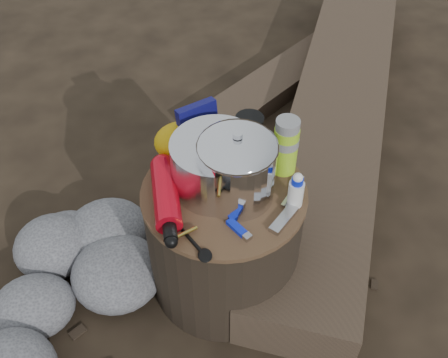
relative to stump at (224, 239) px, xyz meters
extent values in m
plane|color=black|center=(0.00, 0.00, -0.22)|extent=(60.00, 60.00, 0.00)
cylinder|color=black|center=(0.00, 0.00, 0.00)|extent=(0.47, 0.47, 0.43)
cube|color=#3B2E22|center=(0.64, 0.65, -0.12)|extent=(1.34, 2.11, 0.18)
cube|color=#3B2E22|center=(0.50, 1.01, -0.17)|extent=(1.00, 0.79, 0.09)
cylinder|color=silver|center=(-0.01, 0.03, 0.29)|extent=(0.25, 0.25, 0.15)
cylinder|color=silver|center=(0.03, -0.01, 0.32)|extent=(0.21, 0.21, 0.21)
cylinder|color=#9BD621|center=(0.19, 0.05, 0.30)|extent=(0.07, 0.07, 0.18)
cylinder|color=black|center=(0.11, 0.16, 0.28)|extent=(0.08, 0.08, 0.12)
ellipsoid|color=#C09108|center=(-0.09, 0.18, 0.27)|extent=(0.16, 0.13, 0.11)
cube|color=#0C0C4E|center=(-0.03, 0.20, 0.29)|extent=(0.13, 0.07, 0.16)
cube|color=#0B1EC1|center=(0.00, -0.14, 0.22)|extent=(0.06, 0.08, 0.02)
cube|color=#AFAFB5|center=(0.13, -0.14, 0.22)|extent=(0.10, 0.09, 0.01)
cylinder|color=silver|center=(0.18, -0.09, 0.27)|extent=(0.04, 0.04, 0.10)
camera|label=1|loc=(-0.22, -1.00, 1.30)|focal=42.64mm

